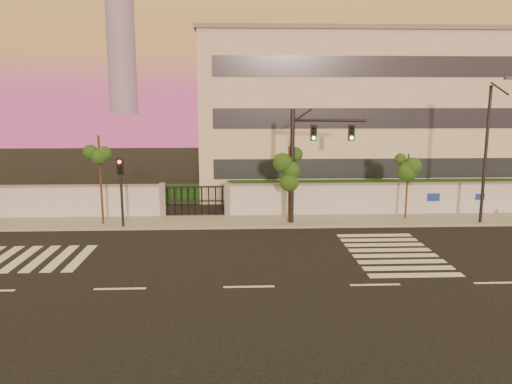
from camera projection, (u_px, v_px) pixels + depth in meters
ground at (249, 287)px, 19.51m from camera, size 120.00×120.00×0.00m
sidewalk at (244, 222)px, 29.82m from camera, size 60.00×3.00×0.15m
perimeter_wall at (245, 200)px, 31.12m from camera, size 60.00×0.36×2.20m
hedge_row at (260, 196)px, 33.90m from camera, size 41.00×4.25×1.80m
institutional_building at (352, 114)px, 40.40m from camera, size 24.40×12.40×12.25m
distant_skyscraper at (119, 3)px, 280.89m from camera, size 16.00×16.00×118.00m
road_markings at (213, 258)px, 23.14m from camera, size 57.00×7.62×0.02m
street_tree_c at (100, 160)px, 28.35m from camera, size 1.57×1.25×5.27m
street_tree_d at (290, 167)px, 28.83m from camera, size 1.55×1.23×4.61m
street_tree_e at (408, 172)px, 29.84m from camera, size 1.35×1.08×4.08m
traffic_signal_main at (307, 152)px, 28.57m from camera, size 4.23×1.13×6.75m
traffic_signal_secondary at (121, 184)px, 27.92m from camera, size 0.32×0.33×4.13m
streetlight_east at (488, 148)px, 28.35m from camera, size 0.50×2.03×8.42m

